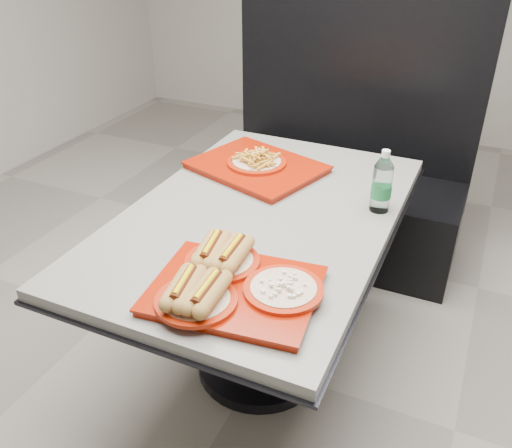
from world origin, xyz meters
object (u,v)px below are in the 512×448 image
at_px(tray_far, 257,164).
at_px(diner_table, 260,251).
at_px(tray_near, 228,282).
at_px(water_bottle, 382,185).
at_px(booth_bench, 341,179).

bearing_deg(tray_far, diner_table, -63.59).
distance_m(tray_near, tray_far, 0.82).
bearing_deg(water_bottle, tray_far, 166.97).
bearing_deg(tray_near, diner_table, 103.17).
bearing_deg(tray_near, booth_bench, 93.96).
height_order(tray_near, tray_far, tray_near).
xyz_separation_m(tray_near, tray_far, (-0.27, 0.78, -0.01)).
bearing_deg(booth_bench, water_bottle, -67.11).
height_order(diner_table, booth_bench, booth_bench).
distance_m(tray_near, water_bottle, 0.71).
distance_m(diner_table, tray_far, 0.41).
bearing_deg(diner_table, tray_near, -76.83).
relative_size(booth_bench, water_bottle, 5.89).
bearing_deg(diner_table, water_bottle, 27.11).
xyz_separation_m(diner_table, water_bottle, (0.38, 0.19, 0.26)).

